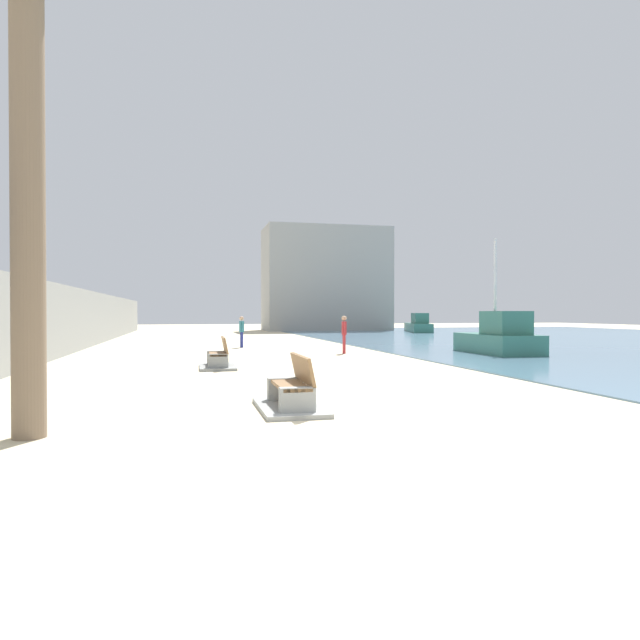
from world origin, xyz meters
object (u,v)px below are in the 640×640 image
bench_near (291,397)px  boat_far_right (418,325)px  bench_far (218,361)px  person_standing (344,332)px  person_walking (242,330)px  boat_far_left (500,338)px

bench_near → boat_far_right: size_ratio=0.30×
bench_far → person_standing: (5.54, 5.17, 0.69)m
boat_far_right → person_walking: bearing=-133.2°
boat_far_right → boat_far_left: bearing=-105.8°
bench_far → person_standing: person_standing is taller
bench_far → person_walking: bearing=80.7°
bench_near → person_standing: person_standing is taller
person_standing → boat_far_left: (6.16, -1.94, -0.24)m
bench_far → person_walking: person_walking is taller
bench_near → boat_far_right: bearing=63.8°
person_standing → boat_far_right: (13.37, 23.50, -0.29)m
bench_near → person_walking: bearing=87.4°
bench_near → person_walking: size_ratio=1.35×
person_walking → boat_far_right: size_ratio=0.22×
bench_far → boat_far_right: bearing=56.6°
person_walking → boat_far_left: boat_far_left is taller
bench_far → person_walking: size_ratio=1.36×
person_walking → boat_far_left: bearing=-35.5°
person_walking → boat_far_left: size_ratio=0.32×
bench_near → person_standing: size_ratio=1.31×
bench_far → boat_far_left: boat_far_left is taller
bench_far → boat_far_left: bearing=15.4°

